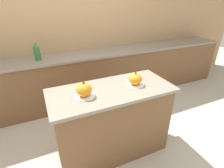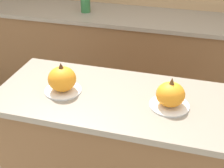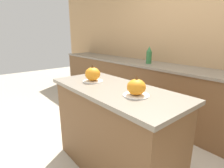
# 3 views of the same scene
# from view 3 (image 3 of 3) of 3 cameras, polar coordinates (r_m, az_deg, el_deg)

# --- Properties ---
(wall_back) EXTENTS (8.00, 0.06, 2.50)m
(wall_back) POSITION_cam_3_polar(r_m,az_deg,el_deg) (2.89, 27.29, 12.07)
(wall_back) COLOR tan
(wall_back) RESTS_ON ground_plane
(kitchen_island) EXTENTS (1.35, 0.60, 0.89)m
(kitchen_island) POSITION_cam_3_polar(r_m,az_deg,el_deg) (1.76, 0.69, -14.99)
(kitchen_island) COLOR brown
(kitchen_island) RESTS_ON ground_plane
(back_counter) EXTENTS (6.00, 0.60, 0.90)m
(back_counter) POSITION_cam_3_polar(r_m,az_deg,el_deg) (2.73, 22.44, -4.70)
(back_counter) COLOR brown
(back_counter) RESTS_ON ground_plane
(pumpkin_cake_left) EXTENTS (0.20, 0.20, 0.17)m
(pumpkin_cake_left) POSITION_cam_3_polar(r_m,az_deg,el_deg) (1.79, -6.34, 3.05)
(pumpkin_cake_left) COLOR white
(pumpkin_cake_left) RESTS_ON kitchen_island
(pumpkin_cake_right) EXTENTS (0.21, 0.21, 0.17)m
(pumpkin_cake_right) POSITION_cam_3_polar(r_m,az_deg,el_deg) (1.36, 7.94, -1.25)
(pumpkin_cake_right) COLOR white
(pumpkin_cake_right) RESTS_ON kitchen_island
(bottle_tall) EXTENTS (0.09, 0.09, 0.28)m
(bottle_tall) POSITION_cam_3_polar(r_m,az_deg,el_deg) (2.93, 11.99, 9.15)
(bottle_tall) COLOR #2D6B38
(bottle_tall) RESTS_ON back_counter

